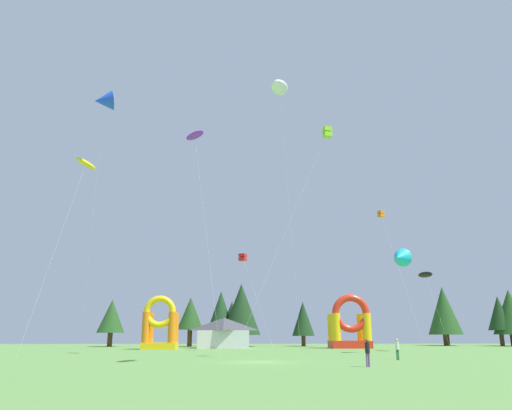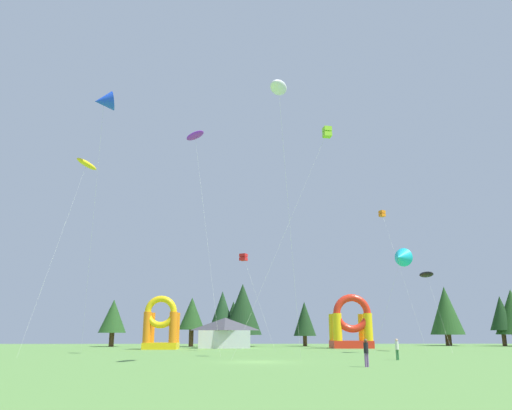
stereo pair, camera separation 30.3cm
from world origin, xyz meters
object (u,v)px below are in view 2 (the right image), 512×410
object	(u,v)px
kite_yellow_parafoil	(87,164)
inflatable_yellow_castle	(351,328)
kite_blue_delta	(104,101)
kite_purple_parafoil	(195,136)
kite_lime_box	(327,133)
kite_white_parafoil	(279,88)
kite_cyan_delta	(401,257)
festival_tent	(225,333)
person_left_edge	(366,350)
kite_orange_box	(382,214)
person_near_camera	(397,347)
inflatable_orange_dome	(161,328)
kite_black_parafoil	(426,275)
kite_red_box	(243,257)

from	to	relation	value
kite_yellow_parafoil	inflatable_yellow_castle	xyz separation A→B (m)	(30.75, 19.99, -16.17)
kite_blue_delta	kite_purple_parafoil	size ratio (longest dim) A/B	1.15
kite_blue_delta	kite_lime_box	distance (m)	22.22
kite_white_parafoil	kite_cyan_delta	world-z (taller)	kite_white_parafoil
kite_lime_box	kite_purple_parafoil	distance (m)	14.16
kite_white_parafoil	kite_cyan_delta	xyz separation A→B (m)	(13.93, 18.28, -9.81)
kite_yellow_parafoil	festival_tent	bearing A→B (deg)	57.49
person_left_edge	kite_yellow_parafoil	bearing A→B (deg)	-60.13
kite_lime_box	person_left_edge	bearing A→B (deg)	-88.78
kite_white_parafoil	kite_orange_box	bearing A→B (deg)	62.67
kite_orange_box	person_near_camera	size ratio (longest dim) A/B	11.20
kite_yellow_parafoil	person_near_camera	size ratio (longest dim) A/B	12.35
kite_white_parafoil	kite_blue_delta	bearing A→B (deg)	143.50
inflatable_orange_dome	kite_black_parafoil	bearing A→B (deg)	-14.45
kite_black_parafoil	person_left_edge	world-z (taller)	kite_black_parafoil
kite_cyan_delta	kite_purple_parafoil	distance (m)	24.86
kite_cyan_delta	kite_orange_box	size ratio (longest dim) A/B	0.61
kite_orange_box	kite_purple_parafoil	distance (m)	28.50
person_left_edge	inflatable_yellow_castle	xyz separation A→B (m)	(6.95, 37.46, 1.68)
kite_purple_parafoil	inflatable_yellow_castle	size ratio (longest dim) A/B	3.12
person_near_camera	inflatable_orange_dome	size ratio (longest dim) A/B	0.24
kite_white_parafoil	festival_tent	bearing A→B (deg)	97.79
kite_lime_box	kite_orange_box	xyz separation A→B (m)	(10.84, 22.34, -2.11)
kite_cyan_delta	inflatable_yellow_castle	distance (m)	18.89
kite_white_parafoil	kite_orange_box	world-z (taller)	kite_white_parafoil
person_left_edge	inflatable_orange_dome	distance (m)	38.09
kite_orange_box	festival_tent	xyz separation A→B (m)	(-20.76, 6.86, -15.17)
kite_blue_delta	inflatable_orange_dome	xyz separation A→B (m)	(3.48, 19.63, -21.60)
kite_lime_box	kite_purple_parafoil	world-z (taller)	kite_purple_parafoil
person_left_edge	kite_white_parafoil	bearing A→B (deg)	-42.99
kite_red_box	kite_purple_parafoil	world-z (taller)	kite_purple_parafoil
kite_white_parafoil	kite_lime_box	world-z (taller)	kite_white_parafoil
person_near_camera	inflatable_orange_dome	xyz separation A→B (m)	(-22.20, 25.77, 1.65)
person_near_camera	kite_red_box	bearing A→B (deg)	-86.84
kite_orange_box	kite_purple_parafoil	xyz separation A→B (m)	(-23.25, -15.91, 4.35)
kite_purple_parafoil	festival_tent	world-z (taller)	kite_purple_parafoil
person_near_camera	person_left_edge	xyz separation A→B (m)	(-4.21, -7.77, 0.05)
festival_tent	kite_blue_delta	bearing A→B (deg)	-114.39
kite_white_parafoil	kite_red_box	bearing A→B (deg)	95.80
kite_orange_box	kite_blue_delta	bearing A→B (deg)	-150.50
kite_cyan_delta	festival_tent	bearing A→B (deg)	135.17
kite_lime_box	kite_black_parafoil	xyz separation A→B (m)	(13.60, 15.71, -10.80)
kite_blue_delta	inflatable_orange_dome	size ratio (longest dim) A/B	3.85
kite_white_parafoil	person_near_camera	xyz separation A→B (m)	(9.25, 6.02, -18.55)
person_near_camera	kite_yellow_parafoil	bearing A→B (deg)	-47.28
kite_white_parafoil	kite_orange_box	size ratio (longest dim) A/B	1.15
kite_white_parafoil	kite_cyan_delta	size ratio (longest dim) A/B	1.89
kite_cyan_delta	person_near_camera	world-z (taller)	kite_cyan_delta
kite_white_parafoil	person_left_edge	world-z (taller)	kite_white_parafoil
kite_cyan_delta	inflatable_orange_dome	xyz separation A→B (m)	(-26.88, 13.50, -7.09)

